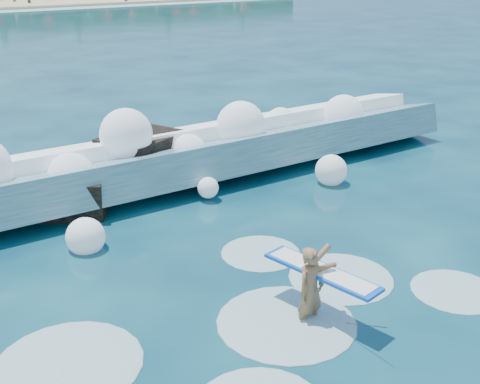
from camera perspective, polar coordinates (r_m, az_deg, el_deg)
The scene contains 6 objects.
ground at distance 11.80m, azimuth -0.66°, elevation -9.93°, with size 200.00×200.00×0.00m, color #07263E.
breaking_wave at distance 17.43m, azimuth -7.42°, elevation 2.78°, with size 19.96×3.04×1.72m.
rock_cluster at distance 16.59m, azimuth -18.17°, elevation 0.45°, with size 8.42×3.63×1.54m.
surfer_with_board at distance 10.98m, azimuth 6.95°, elevation -8.92°, with size 1.11×2.89×1.70m.
wave_spray at distance 16.88m, azimuth -8.11°, elevation 4.09°, with size 14.93×4.25×2.44m.
surf_foam at distance 11.09m, azimuth 1.83°, elevation -12.22°, with size 9.21×5.96×0.13m.
Camera 1 is at (-5.48, -8.43, 6.17)m, focal length 45.00 mm.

